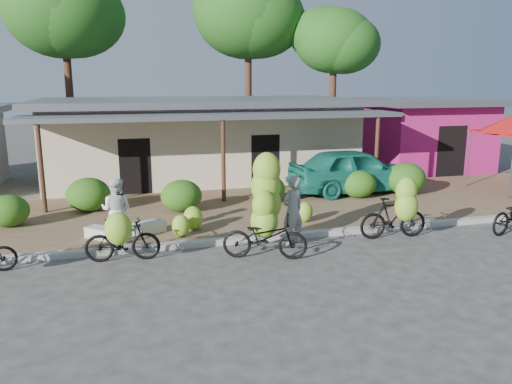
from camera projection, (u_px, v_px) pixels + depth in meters
ground at (279, 269)px, 11.04m from camera, size 100.00×100.00×0.00m
sidewalk at (231, 211)px, 15.74m from camera, size 60.00×6.00×0.12m
curb at (256, 239)px, 12.91m from camera, size 60.00×0.25×0.15m
shop_main at (201, 138)px, 20.96m from camera, size 13.00×8.50×3.35m
shop_pink at (419, 133)px, 23.70m from camera, size 6.00×6.00×3.25m
tree_far_center at (59, 9)px, 23.18m from camera, size 5.46×5.36×9.37m
tree_center_right at (244, 14)px, 25.91m from camera, size 5.62×5.53×9.60m
tree_near_right at (330, 39)px, 25.33m from camera, size 4.26×4.07×7.75m
hedge_0 at (8, 211)px, 13.74m from camera, size 1.14×1.03×0.89m
hedge_1 at (88, 195)px, 15.38m from camera, size 1.34×1.21×1.05m
hedge_2 at (181, 196)px, 15.33m from camera, size 1.27×1.14×0.99m
hedge_3 at (268, 189)px, 16.50m from camera, size 1.15×1.04×0.90m
hedge_4 at (359, 184)px, 17.18m from camera, size 1.22×1.10×0.95m
hedge_5 at (405, 179)px, 17.69m from camera, size 1.45×1.30×1.13m
bike_left at (122, 238)px, 11.27m from camera, size 1.74×1.22×1.34m
bike_center at (265, 216)px, 11.74m from camera, size 2.09×1.49×2.43m
bike_right at (397, 213)px, 12.89m from camera, size 1.88×1.23×1.76m
loose_banana_a at (181, 226)px, 12.88m from camera, size 0.46×0.40×0.58m
loose_banana_b at (193, 218)px, 13.44m from camera, size 0.53×0.45×0.66m
loose_banana_c at (305, 212)px, 14.22m from camera, size 0.47×0.40×0.58m
sack_near at (149, 227)px, 13.21m from camera, size 0.94×0.71×0.30m
sack_far at (100, 233)px, 12.78m from camera, size 0.81×0.79×0.28m
vendor at (293, 210)px, 12.54m from camera, size 0.76×0.65×1.78m
bystander at (116, 210)px, 12.41m from camera, size 0.96×0.87×1.62m
teal_van at (354, 170)px, 17.90m from camera, size 4.84×2.11×1.62m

